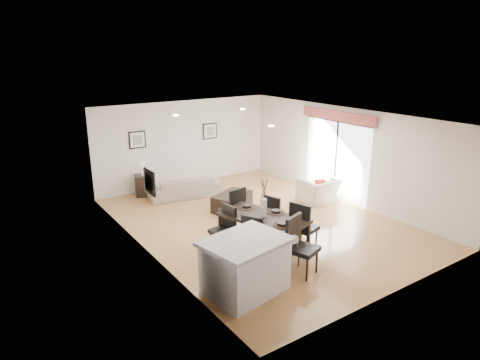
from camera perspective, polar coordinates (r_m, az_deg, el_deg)
ground at (r=10.96m, az=2.66°, el=-5.65°), size 8.00×8.00×0.00m
wall_back at (r=13.82m, az=-7.31°, el=4.90°), size 6.00×0.04×2.70m
wall_front at (r=7.88m, az=20.62°, el=-5.52°), size 6.00×0.04×2.70m
wall_left at (r=9.10m, az=-12.51°, el=-1.80°), size 0.04×8.00×2.70m
wall_right at (r=12.50m, az=13.83°, el=3.25°), size 0.04×8.00×2.70m
ceiling at (r=10.23m, az=2.87°, el=8.45°), size 6.00×8.00×0.02m
sofa at (r=12.81m, az=-7.42°, el=-0.92°), size 2.21×1.19×0.61m
armchair at (r=12.49m, az=10.53°, el=-1.34°), size 1.10×0.97×0.69m
courtyard_plant_a at (r=14.54m, az=23.74°, el=0.03°), size 0.75×0.70×0.66m
courtyard_plant_b at (r=15.41m, az=18.20°, el=1.46°), size 0.45×0.45×0.62m
dining_table at (r=9.26m, az=3.15°, el=-5.29°), size 1.49×2.10×0.79m
dining_chair_wnear at (r=8.62m, az=1.27°, el=-7.96°), size 0.64×0.64×1.05m
dining_chair_wfar at (r=9.32m, az=-1.99°, el=-6.09°), size 0.50×0.50×1.01m
dining_chair_enear at (r=9.34m, az=8.30°, el=-5.83°), size 0.62×0.62×1.12m
dining_chair_efar at (r=10.04m, az=4.64°, el=-4.45°), size 0.54×0.54×1.00m
dining_chair_head at (r=8.44m, az=7.85°, el=-8.19°), size 0.67×0.67×1.16m
dining_chair_foot at (r=10.19m, az=-0.79°, el=-3.68°), size 0.58×0.58×1.11m
vase at (r=9.11m, az=3.20°, el=-2.84°), size 1.07×1.64×0.83m
coffee_table at (r=11.73m, az=-1.07°, el=-2.91°), size 1.30×1.07×0.45m
side_table at (r=13.15m, az=-12.76°, el=-0.70°), size 0.59×0.59×0.63m
table_lamp at (r=12.98m, az=-12.93°, el=1.74°), size 0.22×0.22×0.41m
cushion at (r=12.30m, az=10.58°, el=-0.65°), size 0.32×0.18×0.31m
kitchen_island at (r=7.80m, az=0.70°, el=-11.34°), size 1.63×1.35×1.03m
bar_stool at (r=8.29m, az=6.52°, el=-8.35°), size 0.37×0.37×0.80m
framed_print_back_left at (r=13.10m, az=-13.54°, el=5.24°), size 0.52×0.04×0.52m
framed_print_back_right at (r=14.16m, az=-4.04°, el=6.53°), size 0.52×0.04×0.52m
framed_print_left_wall at (r=8.85m, az=-11.96°, el=-0.27°), size 0.04×0.52×0.52m
sliding_door at (r=12.60m, az=12.78°, el=4.90°), size 0.12×2.70×2.57m
courtyard at (r=15.54m, az=19.23°, el=3.82°), size 6.00×6.00×2.00m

